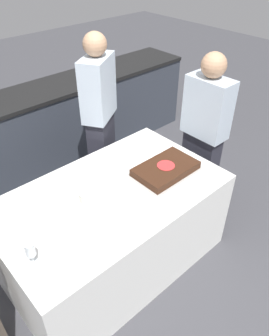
{
  "coord_description": "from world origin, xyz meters",
  "views": [
    {
      "loc": [
        -1.06,
        -1.43,
        2.29
      ],
      "look_at": [
        0.23,
        0.0,
        0.85
      ],
      "focal_mm": 35.0,
      "sensor_mm": 36.0,
      "label": 1
    }
  ],
  "objects_px": {
    "plate_stack": "(95,194)",
    "person_seated_right": "(203,136)",
    "wine_glass": "(30,251)",
    "cake": "(166,169)",
    "person_cutting_cake": "(100,123)"
  },
  "relations": [
    {
      "from": "cake",
      "to": "person_cutting_cake",
      "type": "bearing_deg",
      "value": 90.0
    },
    {
      "from": "person_cutting_cake",
      "to": "wine_glass",
      "type": "bearing_deg",
      "value": 4.77
    },
    {
      "from": "cake",
      "to": "plate_stack",
      "type": "bearing_deg",
      "value": 167.86
    },
    {
      "from": "plate_stack",
      "to": "person_seated_right",
      "type": "distance_m",
      "value": 1.17
    },
    {
      "from": "plate_stack",
      "to": "wine_glass",
      "type": "bearing_deg",
      "value": -160.43
    },
    {
      "from": "person_seated_right",
      "to": "wine_glass",
      "type": "bearing_deg",
      "value": -83.93
    },
    {
      "from": "cake",
      "to": "person_seated_right",
      "type": "xyz_separation_m",
      "value": [
        0.59,
        0.1,
        0.01
      ]
    },
    {
      "from": "cake",
      "to": "person_cutting_cake",
      "type": "height_order",
      "value": "person_cutting_cake"
    },
    {
      "from": "plate_stack",
      "to": "person_seated_right",
      "type": "height_order",
      "value": "person_seated_right"
    },
    {
      "from": "wine_glass",
      "to": "person_seated_right",
      "type": "height_order",
      "value": "person_seated_right"
    },
    {
      "from": "plate_stack",
      "to": "cake",
      "type": "bearing_deg",
      "value": -12.14
    },
    {
      "from": "person_cutting_cake",
      "to": "cake",
      "type": "bearing_deg",
      "value": 57.13
    },
    {
      "from": "person_seated_right",
      "to": "person_cutting_cake",
      "type": "bearing_deg",
      "value": -140.41
    },
    {
      "from": "person_seated_right",
      "to": "plate_stack",
      "type": "bearing_deg",
      "value": -91.1
    },
    {
      "from": "wine_glass",
      "to": "person_seated_right",
      "type": "bearing_deg",
      "value": 6.07
    }
  ]
}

